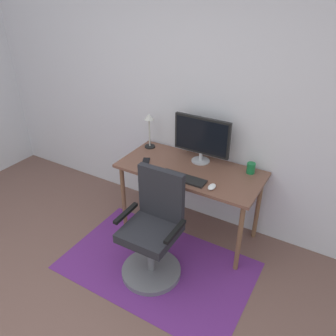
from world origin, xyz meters
TOP-DOWN VIEW (x-y plane):
  - wall_back at (0.00, 2.20)m, footprint 6.00×0.10m
  - area_rug at (0.25, 1.21)m, footprint 1.72×1.08m
  - desk at (0.26, 1.81)m, footprint 1.38×0.64m
  - monitor at (0.28, 1.99)m, footprint 0.57×0.18m
  - keyboard at (0.29, 1.61)m, footprint 0.43×0.13m
  - computer_mouse at (0.58, 1.60)m, footprint 0.06×0.10m
  - coffee_cup at (0.78, 2.02)m, footprint 0.08×0.08m
  - cell_phone at (-0.18, 1.71)m, footprint 0.12×0.16m
  - desk_lamp at (-0.33, 2.00)m, footprint 0.11×0.11m
  - office_chair at (0.25, 1.16)m, footprint 0.53×0.53m

SIDE VIEW (x-z plane):
  - area_rug at x=0.25m, z-range 0.00..0.01m
  - office_chair at x=0.25m, z-range -0.10..0.90m
  - desk at x=0.26m, z-range 0.30..1.05m
  - cell_phone at x=-0.18m, z-range 0.76..0.77m
  - keyboard at x=0.29m, z-range 0.76..0.77m
  - computer_mouse at x=0.58m, z-range 0.76..0.79m
  - coffee_cup at x=0.78m, z-range 0.76..0.86m
  - desk_lamp at x=-0.33m, z-range 0.83..1.21m
  - monitor at x=0.28m, z-range 0.79..1.25m
  - wall_back at x=0.00m, z-range 0.00..2.60m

